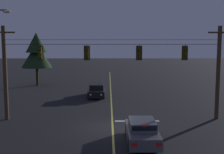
# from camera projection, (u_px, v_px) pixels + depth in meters

# --- Properties ---
(ground_plane) EXTENTS (180.00, 180.00, 0.00)m
(ground_plane) POSITION_uv_depth(u_px,v_px,m) (113.00, 128.00, 20.48)
(ground_plane) COLOR black
(lane_centre_stripe) EXTENTS (0.14, 60.00, 0.01)m
(lane_centre_stripe) POSITION_uv_depth(u_px,v_px,m) (111.00, 103.00, 28.79)
(lane_centre_stripe) COLOR #D1C64C
(lane_centre_stripe) RESTS_ON ground
(stop_bar_paint) EXTENTS (3.40, 0.36, 0.01)m
(stop_bar_paint) POSITION_uv_depth(u_px,v_px,m) (137.00, 121.00, 22.26)
(stop_bar_paint) COLOR silver
(stop_bar_paint) RESTS_ON ground
(signal_span_assembly) EXTENTS (18.24, 0.32, 7.24)m
(signal_span_assembly) POSITION_uv_depth(u_px,v_px,m) (112.00, 71.00, 22.39)
(signal_span_assembly) COLOR #423021
(signal_span_assembly) RESTS_ON ground
(traffic_light_leftmost) EXTENTS (0.48, 0.41, 1.22)m
(traffic_light_leftmost) POSITION_uv_depth(u_px,v_px,m) (40.00, 53.00, 22.13)
(traffic_light_leftmost) COLOR black
(traffic_light_left_inner) EXTENTS (0.48, 0.41, 1.22)m
(traffic_light_left_inner) POSITION_uv_depth(u_px,v_px,m) (87.00, 53.00, 22.18)
(traffic_light_left_inner) COLOR black
(traffic_light_centre) EXTENTS (0.48, 0.41, 1.22)m
(traffic_light_centre) POSITION_uv_depth(u_px,v_px,m) (139.00, 53.00, 22.23)
(traffic_light_centre) COLOR black
(traffic_light_right_inner) EXTENTS (0.48, 0.41, 1.22)m
(traffic_light_right_inner) POSITION_uv_depth(u_px,v_px,m) (185.00, 53.00, 22.27)
(traffic_light_right_inner) COLOR black
(car_waiting_near_lane) EXTENTS (1.80, 4.33, 1.39)m
(car_waiting_near_lane) POSITION_uv_depth(u_px,v_px,m) (142.00, 132.00, 17.49)
(car_waiting_near_lane) COLOR #4C4C51
(car_waiting_near_lane) RESTS_ON ground
(car_oncoming_lead) EXTENTS (1.80, 4.42, 1.39)m
(car_oncoming_lead) POSITION_uv_depth(u_px,v_px,m) (97.00, 91.00, 32.33)
(car_oncoming_lead) COLOR black
(car_oncoming_lead) RESTS_ON ground
(tree_verge_far) EXTENTS (4.21, 4.21, 7.34)m
(tree_verge_far) POSITION_uv_depth(u_px,v_px,m) (37.00, 52.00, 40.27)
(tree_verge_far) COLOR #332316
(tree_verge_far) RESTS_ON ground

